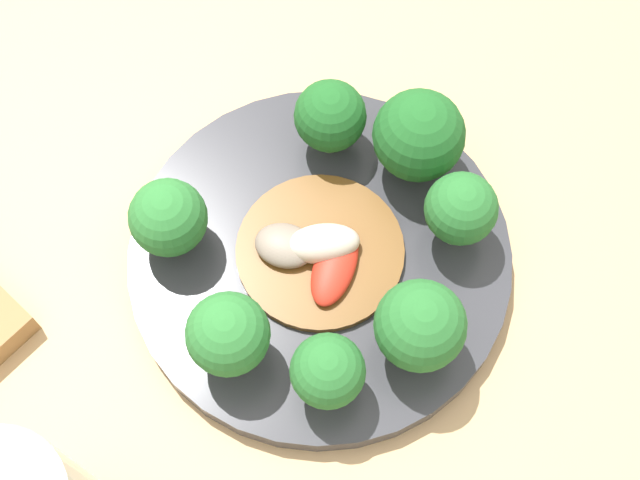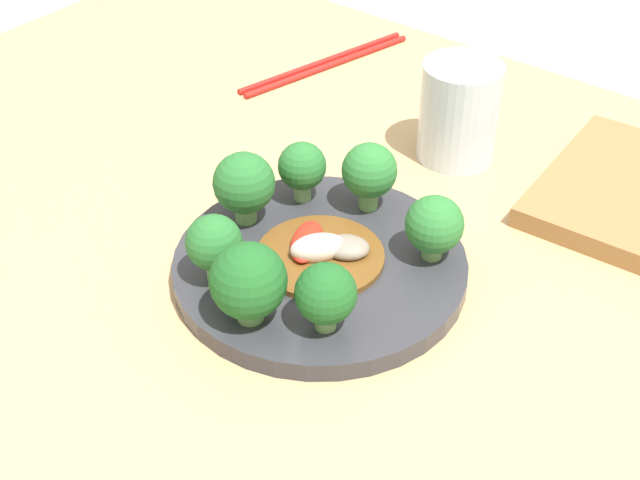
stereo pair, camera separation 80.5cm
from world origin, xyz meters
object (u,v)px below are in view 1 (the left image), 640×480
Objects in this scene: plate at (320,258)px; broccoli_southeast at (328,372)px; broccoli_north at (419,136)px; broccoli_southwest at (168,218)px; broccoli_south at (228,335)px; broccoli_northeast at (461,210)px; stirfry_center at (318,251)px; broccoli_east at (420,326)px; broccoli_northwest at (330,117)px.

broccoli_southeast reaches higher than plate.
broccoli_southwest is at bearing -114.47° from broccoli_north.
broccoli_south is at bearing -154.03° from broccoli_southeast.
broccoli_north reaches higher than plate.
broccoli_northeast reaches higher than stirfry_center.
stirfry_center is at bearing -85.97° from plate.
stirfry_center is at bearing -88.20° from broccoli_north.
broccoli_north is 0.63× the size of stirfry_center.
broccoli_southwest is 0.17m from broccoli_east.
plate is at bearing 178.45° from broccoli_east.
broccoli_northeast is 0.16m from broccoli_south.
broccoli_northwest is at bearing 155.30° from broccoli_east.
broccoli_north is at bearing 65.53° from broccoli_southwest.
broccoli_east reaches higher than broccoli_northeast.
broccoli_south reaches higher than broccoli_southeast.
broccoli_southeast is at bearing -40.33° from stirfry_center.
broccoli_east is at bearing -46.45° from broccoli_north.
broccoli_northeast is 0.13m from broccoli_southeast.
broccoli_southeast is (0.02, -0.13, -0.00)m from broccoli_northeast.
stirfry_center is at bearing -124.40° from broccoli_northeast.
broccoli_northeast is (0.12, 0.13, 0.00)m from broccoli_southwest.
broccoli_east is 0.06m from broccoli_southeast.
stirfry_center reaches higher than plate.
broccoli_northwest reaches higher than plate.
broccoli_southwest is 0.87× the size of broccoli_east.
broccoli_south reaches higher than plate.
broccoli_east is at bearing 71.66° from broccoli_southeast.
plate is 3.65× the size of broccoli_north.
broccoli_south is (0.07, -0.15, 0.01)m from broccoli_northwest.
broccoli_southeast reaches higher than stirfry_center.
plate is at bearing -125.28° from broccoli_northeast.
stirfry_center is at bearing 98.07° from broccoli_south.
plate is 4.15× the size of broccoli_northeast.
broccoli_northeast reaches higher than broccoli_southwest.
broccoli_southwest is 0.97× the size of broccoli_northeast.
broccoli_northeast is at bearing 55.60° from stirfry_center.
broccoli_southwest is 0.09m from broccoli_south.
broccoli_south is at bearing -81.93° from stirfry_center.
plate is at bearing -88.25° from broccoli_north.
broccoli_southeast is (0.12, -0.12, 0.00)m from broccoli_northwest.
plate is at bearing -48.75° from broccoli_northwest.
broccoli_north is at bearing 91.75° from plate.
broccoli_south is (0.01, -0.09, 0.05)m from plate.
broccoli_east is (0.03, -0.07, 0.00)m from broccoli_northeast.
broccoli_south is 0.09m from stirfry_center.
broccoli_southwest is 0.14m from broccoli_southeast.
broccoli_east is 1.16× the size of broccoli_northwest.
broccoli_northeast is at bearing 97.00° from broccoli_southeast.
broccoli_south is at bearing -131.50° from broccoli_east.
broccoli_northwest is 1.00× the size of broccoli_southeast.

